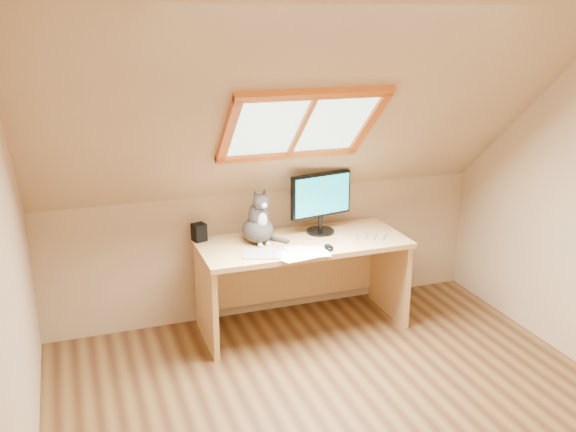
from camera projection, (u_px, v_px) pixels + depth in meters
name	position (u px, v px, depth m)	size (l,w,h in m)	color
room_shell	(382.00, 200.00, 3.15)	(3.52, 3.52, 2.41)	tan
desk	(299.00, 265.00, 4.87)	(1.54, 0.67, 0.70)	#DAB367
monitor	(321.00, 199.00, 4.83)	(0.50, 0.21, 0.47)	black
cat	(258.00, 223.00, 4.66)	(0.26, 0.30, 0.41)	#3C3735
desk_speaker	(199.00, 232.00, 4.72)	(0.09, 0.09, 0.13)	black
graphics_tablet	(263.00, 254.00, 4.46)	(0.26, 0.18, 0.01)	#B2B2B7
mouse	(329.00, 247.00, 4.55)	(0.06, 0.11, 0.03)	black
papers	(298.00, 254.00, 4.46)	(0.35, 0.30, 0.01)	white
cables	(361.00, 239.00, 4.76)	(0.51, 0.26, 0.01)	silver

